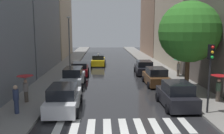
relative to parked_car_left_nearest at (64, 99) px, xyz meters
The scene contains 22 objects.
ground_plane 19.12m from the parked_car_left_nearest, 78.77° to the left, with size 28.00×72.00×0.04m, color #262629.
sidewalk_left 18.96m from the parked_car_left_nearest, 98.43° to the left, with size 3.00×72.00×0.15m, color gray.
sidewalk_right 21.36m from the parked_car_left_nearest, 61.39° to the left, with size 3.00×72.00×0.15m, color gray.
crosswalk_stripes 4.68m from the parked_car_left_nearest, 36.25° to the right, with size 7.65×2.20×0.01m.
building_left_mid 19.72m from the parked_car_left_nearest, 113.97° to the left, with size 6.00×14.16×18.10m, color slate.
building_left_far 33.78m from the parked_car_left_nearest, 102.99° to the left, with size 6.00×14.25×20.83m, color #B2A38C.
building_right_mid 25.43m from the parked_car_left_nearest, 52.53° to the left, with size 6.00×14.75×17.26m, color #B2A38C.
building_right_far 38.26m from the parked_car_left_nearest, 66.86° to the left, with size 6.00×14.85×17.16m, color #8C6B56.
parked_car_left_nearest is the anchor object (origin of this frame).
parked_car_left_second 6.75m from the parked_car_left_nearest, 91.45° to the left, with size 2.03×4.68×1.81m.
parked_car_left_third 12.24m from the parked_car_left_nearest, 90.60° to the left, with size 2.29×4.28×1.55m.
parked_car_right_nearest 7.70m from the parked_car_left_nearest, ahead, with size 2.18×4.06×1.79m.
parked_car_right_second 10.38m from the parked_car_left_nearest, 41.95° to the left, with size 2.15×4.17×1.71m.
parked_car_right_third 14.69m from the parked_car_left_nearest, 58.97° to the left, with size 2.32×4.39×1.63m.
taxi_midroad 19.68m from the parked_car_left_nearest, 84.32° to the left, with size 2.16×4.56×1.81m.
pedestrian_foreground 3.41m from the parked_car_left_nearest, 152.75° to the left, with size 1.16×1.16×1.93m.
pedestrian_near_tree 15.17m from the parked_car_left_nearest, 43.26° to the left, with size 1.18×1.18×1.89m.
pedestrian_by_kerb 11.06m from the parked_car_left_nearest, ahead, with size 1.19×1.19×1.93m.
pedestrian_far_side 2.93m from the parked_car_left_nearest, 163.32° to the right, with size 0.36×0.36×1.81m.
street_tree_right 11.22m from the parked_car_left_nearest, 21.83° to the left, with size 4.96×4.96×7.48m.
traffic_light_right_corner 9.58m from the parked_car_left_nearest, ahead, with size 0.30×0.42×4.30m.
lamp_post_left 16.79m from the parked_car_left_nearest, 96.37° to the left, with size 0.60×0.28×6.86m.
Camera 1 is at (-1.12, -9.86, 5.36)m, focal length 37.66 mm.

